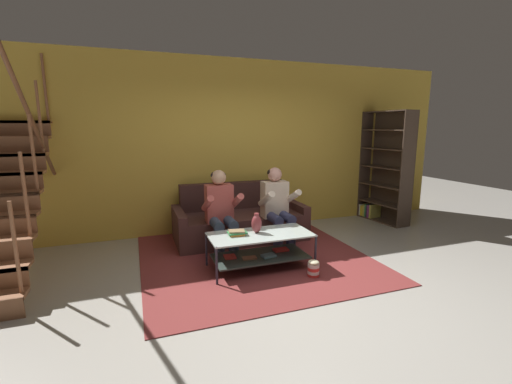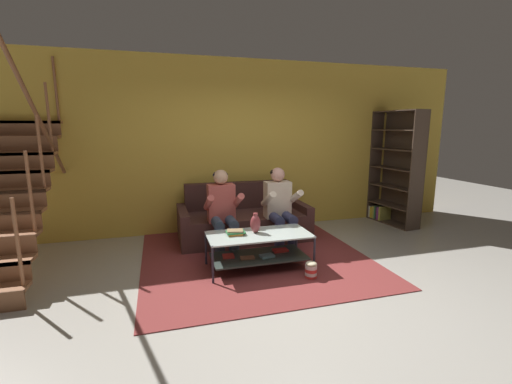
{
  "view_description": "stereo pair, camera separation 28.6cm",
  "coord_description": "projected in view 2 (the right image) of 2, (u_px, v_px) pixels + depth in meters",
  "views": [
    {
      "loc": [
        -1.67,
        -3.27,
        1.77
      ],
      "look_at": [
        -0.18,
        0.86,
        0.94
      ],
      "focal_mm": 24.0,
      "sensor_mm": 36.0,
      "label": 1
    },
    {
      "loc": [
        -1.39,
        -3.36,
        1.77
      ],
      "look_at": [
        -0.18,
        0.86,
        0.94
      ],
      "focal_mm": 24.0,
      "sensor_mm": 36.0,
      "label": 2
    }
  ],
  "objects": [
    {
      "name": "staircase_run",
      "position": [
        2.0,
        188.0,
        4.08
      ],
      "size": [
        1.03,
        2.25,
        2.78
      ],
      "color": "#975E3C",
      "rests_on": "ground"
    },
    {
      "name": "coffee_table",
      "position": [
        259.0,
        245.0,
        4.32
      ],
      "size": [
        1.29,
        0.61,
        0.46
      ],
      "color": "#B4C5BE",
      "rests_on": "ground"
    },
    {
      "name": "vase",
      "position": [
        255.0,
        224.0,
        4.32
      ],
      "size": [
        0.13,
        0.13,
        0.25
      ],
      "color": "brown",
      "rests_on": "coffee_table"
    },
    {
      "name": "person_seated_left",
      "position": [
        223.0,
        209.0,
        4.82
      ],
      "size": [
        0.5,
        0.58,
        1.18
      ],
      "color": "#36465B",
      "rests_on": "ground"
    },
    {
      "name": "person_seated_right",
      "position": [
        280.0,
        205.0,
        5.05
      ],
      "size": [
        0.5,
        0.58,
        1.18
      ],
      "color": "#333658",
      "rests_on": "ground"
    },
    {
      "name": "couch",
      "position": [
        243.0,
        221.0,
        5.52
      ],
      "size": [
        2.04,
        0.94,
        0.87
      ],
      "color": "#472926",
      "rests_on": "ground"
    },
    {
      "name": "book_stack",
      "position": [
        235.0,
        232.0,
        4.25
      ],
      "size": [
        0.23,
        0.17,
        0.06
      ],
      "color": "orange",
      "rests_on": "coffee_table"
    },
    {
      "name": "back_partition",
      "position": [
        240.0,
        146.0,
        5.93
      ],
      "size": [
        8.4,
        0.12,
        2.9
      ],
      "primitive_type": "cube",
      "color": "gold",
      "rests_on": "ground"
    },
    {
      "name": "popcorn_tub",
      "position": [
        311.0,
        270.0,
        4.06
      ],
      "size": [
        0.14,
        0.14,
        0.21
      ],
      "color": "red",
      "rests_on": "ground"
    },
    {
      "name": "bookshelf",
      "position": [
        395.0,
        174.0,
        6.32
      ],
      "size": [
        0.45,
        1.05,
        2.07
      ],
      "color": "#48372B",
      "rests_on": "ground"
    },
    {
      "name": "area_rug",
      "position": [
        252.0,
        254.0,
        4.85
      ],
      "size": [
        3.0,
        3.19,
        0.01
      ],
      "color": "maroon",
      "rests_on": "ground"
    },
    {
      "name": "ground",
      "position": [
        292.0,
        286.0,
        3.88
      ],
      "size": [
        16.8,
        16.8,
        0.0
      ],
      "primitive_type": "plane",
      "color": "#ABA69C"
    }
  ]
}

